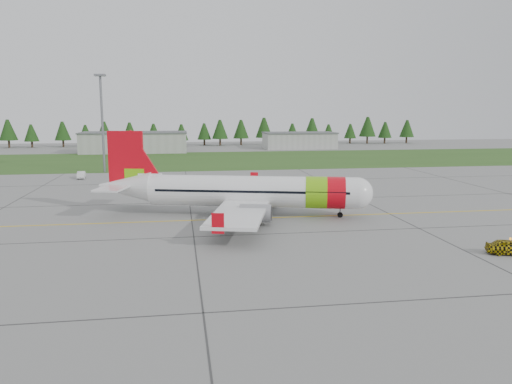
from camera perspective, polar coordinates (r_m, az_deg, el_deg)
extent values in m
plane|color=gray|center=(54.96, 8.75, -4.50)|extent=(320.00, 320.00, 0.00)
cylinder|color=white|center=(62.02, -0.42, 0.08)|extent=(25.84, 10.31, 3.86)
sphere|color=white|center=(61.92, 11.48, -0.12)|extent=(3.86, 3.86, 3.86)
cone|color=white|center=(65.81, -14.69, 0.61)|extent=(7.68, 5.50, 3.86)
cube|color=black|center=(61.89, 11.76, 0.19)|extent=(2.19, 2.89, 0.55)
cylinder|color=#74C20E|center=(61.64, 6.90, -0.05)|extent=(3.49, 4.46, 3.94)
cylinder|color=red|center=(61.72, 9.10, -0.08)|extent=(3.11, 4.36, 3.94)
cube|color=white|center=(62.26, -0.87, -0.90)|extent=(13.36, 31.98, 0.36)
cube|color=red|center=(77.71, -0.21, 1.55)|extent=(1.19, 0.48, 1.98)
cube|color=red|center=(47.06, -4.38, -3.60)|extent=(1.19, 0.48, 1.98)
cylinder|color=gray|center=(67.52, 0.93, -0.57)|extent=(3.97, 2.92, 2.08)
cylinder|color=gray|center=(56.89, -0.05, -2.43)|extent=(3.97, 2.92, 2.08)
cube|color=red|center=(65.34, -14.64, 3.48)|extent=(4.49, 1.51, 7.51)
cube|color=#74C20E|center=(65.21, -13.67, 1.59)|extent=(2.59, 1.06, 2.37)
cube|color=white|center=(65.95, -15.10, 0.83)|extent=(5.97, 11.80, 0.22)
cylinder|color=slate|center=(62.18, 9.60, -2.25)|extent=(0.18, 0.18, 1.38)
cylinder|color=black|center=(62.26, 9.59, -2.57)|extent=(0.72, 0.44, 0.67)
cylinder|color=slate|center=(65.27, -1.44, -1.35)|extent=(0.22, 0.22, 1.88)
cylinder|color=black|center=(65.40, -1.78, -1.71)|extent=(1.11, 0.69, 1.03)
cylinder|color=slate|center=(59.89, -2.13, -2.33)|extent=(0.22, 0.22, 1.88)
cylinder|color=black|center=(60.03, -2.50, -2.72)|extent=(1.11, 0.69, 1.03)
imported|color=gold|center=(50.98, 27.11, -4.17)|extent=(1.84, 1.99, 4.06)
imported|color=silver|center=(102.19, -19.40, 2.61)|extent=(1.55, 1.49, 4.08)
cube|color=#30561E|center=(134.47, -1.80, 3.75)|extent=(320.00, 50.00, 0.03)
cube|color=gold|center=(62.43, 6.55, -2.77)|extent=(120.00, 0.25, 0.02)
cube|color=#A8A8A3|center=(161.74, -13.70, 5.49)|extent=(32.00, 14.00, 6.00)
cube|color=#A8A8A3|center=(174.14, 4.96, 5.84)|extent=(24.00, 12.00, 5.20)
cylinder|color=slate|center=(110.01, -17.14, 7.33)|extent=(0.50, 0.50, 20.00)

